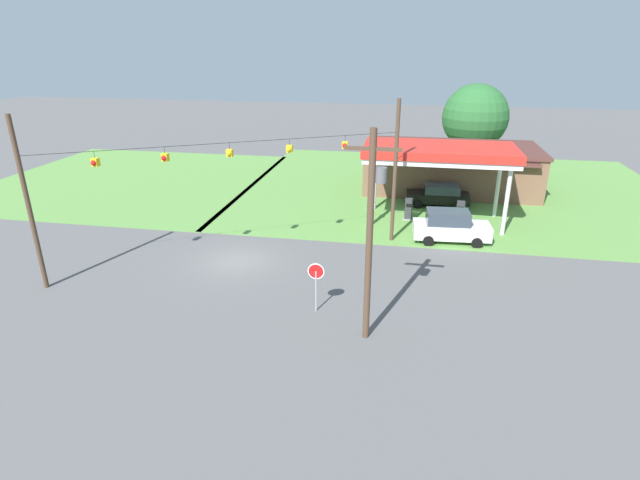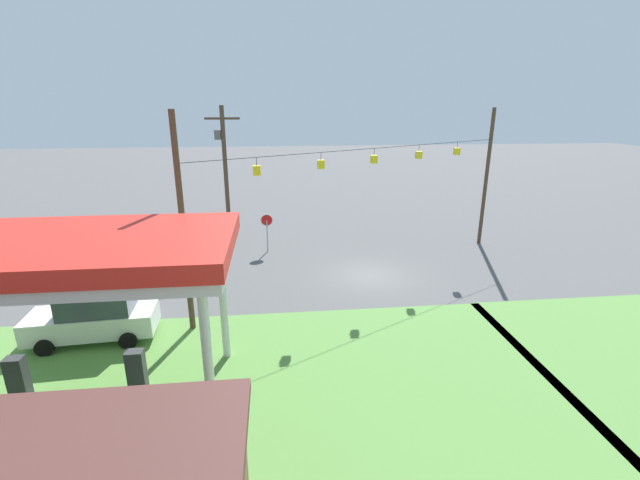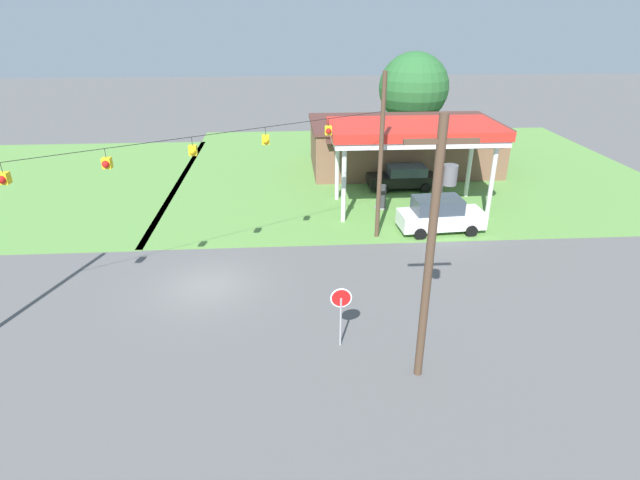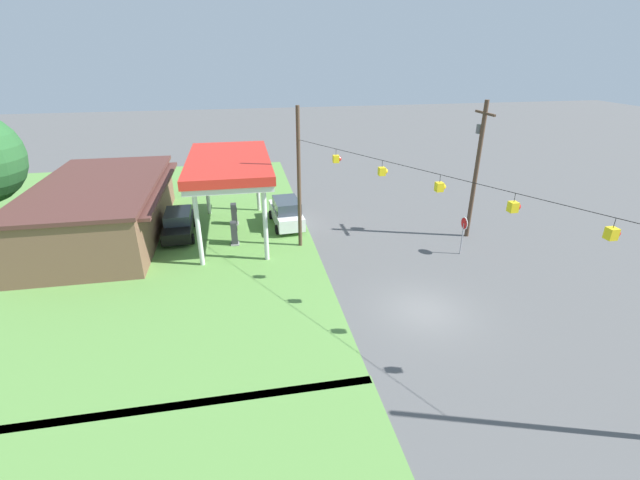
% 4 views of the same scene
% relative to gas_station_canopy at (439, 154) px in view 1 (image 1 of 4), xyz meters
% --- Properties ---
extents(ground_plane, '(160.00, 160.00, 0.00)m').
position_rel_gas_station_canopy_xyz_m(ground_plane, '(-11.58, -9.26, -4.93)').
color(ground_plane, '#565656').
extents(grass_verge_station_corner, '(36.00, 28.00, 0.04)m').
position_rel_gas_station_canopy_xyz_m(grass_verge_station_corner, '(2.00, 8.80, -4.91)').
color(grass_verge_station_corner, '#5B8E42').
rests_on(grass_verge_station_corner, ground).
extents(grass_verge_opposite_corner, '(24.00, 24.00, 0.04)m').
position_rel_gas_station_canopy_xyz_m(grass_verge_opposite_corner, '(-27.58, 6.74, -4.91)').
color(grass_verge_opposite_corner, '#5B8E42').
rests_on(grass_verge_opposite_corner, ground).
extents(gas_station_canopy, '(10.31, 5.30, 5.45)m').
position_rel_gas_station_canopy_xyz_m(gas_station_canopy, '(0.00, 0.00, 0.00)').
color(gas_station_canopy, silver).
rests_on(gas_station_canopy, ground).
extents(gas_station_store, '(14.58, 8.28, 3.80)m').
position_rel_gas_station_canopy_xyz_m(gas_station_store, '(1.46, 8.78, -3.01)').
color(gas_station_store, brown).
rests_on(gas_station_store, ground).
extents(fuel_pump_near, '(0.71, 0.56, 1.62)m').
position_rel_gas_station_canopy_xyz_m(fuel_pump_near, '(-1.81, -0.00, -4.16)').
color(fuel_pump_near, gray).
rests_on(fuel_pump_near, ground).
extents(fuel_pump_far, '(0.71, 0.56, 1.62)m').
position_rel_gas_station_canopy_xyz_m(fuel_pump_far, '(1.81, -0.00, -4.16)').
color(fuel_pump_far, gray).
rests_on(fuel_pump_far, ground).
extents(car_at_pumps_front, '(4.94, 2.36, 2.07)m').
position_rel_gas_station_canopy_xyz_m(car_at_pumps_front, '(0.89, -3.78, -3.88)').
color(car_at_pumps_front, white).
rests_on(car_at_pumps_front, ground).
extents(car_at_pumps_rear, '(4.85, 2.21, 1.72)m').
position_rel_gas_station_canopy_xyz_m(car_at_pumps_rear, '(0.46, 3.78, -4.03)').
color(car_at_pumps_rear, black).
rests_on(car_at_pumps_rear, ground).
extents(stop_sign_roadside, '(0.80, 0.08, 2.50)m').
position_rel_gas_station_canopy_xyz_m(stop_sign_roadside, '(-5.89, -14.10, -3.11)').
color(stop_sign_roadside, '#99999E').
rests_on(stop_sign_roadside, ground).
extents(utility_pole_main, '(2.20, 0.44, 9.11)m').
position_rel_gas_station_canopy_xyz_m(utility_pole_main, '(-3.27, -15.92, 0.18)').
color(utility_pole_main, '#4C3828').
rests_on(utility_pole_main, ground).
extents(signal_span_gantry, '(17.82, 10.24, 8.98)m').
position_rel_gas_station_canopy_xyz_m(signal_span_gantry, '(-11.58, -9.28, 0.04)').
color(signal_span_gantry, '#4C3828').
rests_on(signal_span_gantry, ground).
extents(tree_behind_station, '(6.40, 6.40, 8.34)m').
position_rel_gas_station_canopy_xyz_m(tree_behind_station, '(4.04, 17.05, 0.21)').
color(tree_behind_station, '#4C3828').
rests_on(tree_behind_station, ground).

